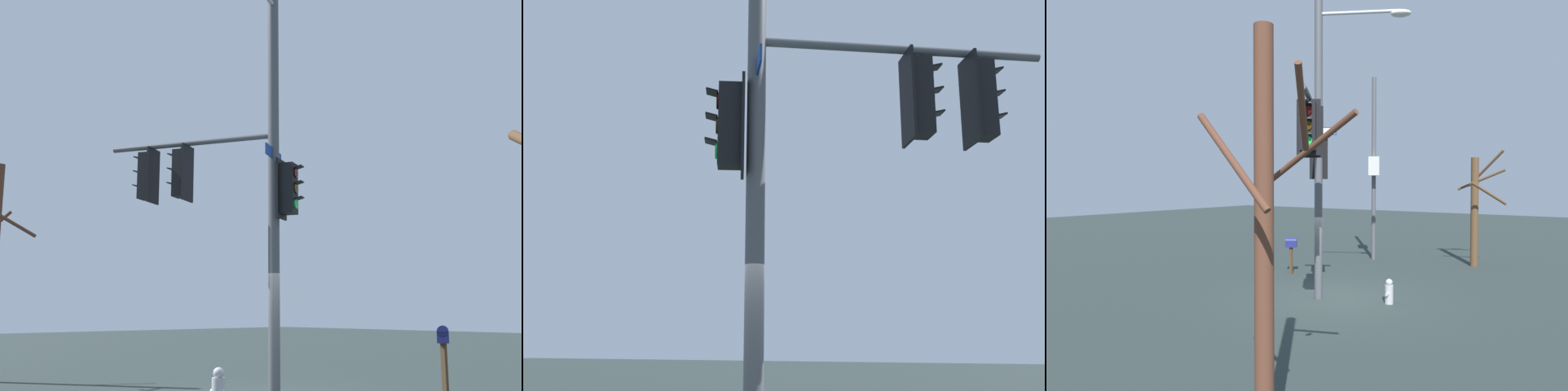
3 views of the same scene
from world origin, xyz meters
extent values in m
cylinder|color=#4C4F54|center=(-0.37, 0.39, 4.54)|extent=(0.25, 0.25, 9.08)
cylinder|color=#4C4F54|center=(-2.15, -0.57, 5.53)|extent=(3.62, 2.01, 0.12)
cube|color=black|center=(-2.35, -0.67, 4.83)|extent=(0.43, 0.46, 1.10)
cube|color=black|center=(-2.20, -0.59, 4.83)|extent=(0.30, 0.51, 1.30)
cylinder|color=#2F0403|center=(-2.49, -0.75, 5.17)|extent=(0.13, 0.21, 0.22)
cube|color=black|center=(-2.56, -0.78, 5.29)|extent=(0.24, 0.26, 0.06)
cylinder|color=#352504|center=(-2.49, -0.75, 4.83)|extent=(0.13, 0.21, 0.22)
cube|color=black|center=(-2.56, -0.78, 4.95)|extent=(0.24, 0.26, 0.06)
cylinder|color=#19D147|center=(-2.49, -0.75, 4.49)|extent=(0.13, 0.21, 0.22)
cube|color=black|center=(-2.56, -0.78, 4.61)|extent=(0.24, 0.26, 0.06)
cylinder|color=#4C4F54|center=(-2.35, -0.67, 5.45)|extent=(0.04, 0.04, 0.15)
cube|color=black|center=(-3.13, -1.09, 4.83)|extent=(0.44, 0.46, 1.10)
cube|color=black|center=(-2.98, -1.01, 4.83)|extent=(0.30, 0.51, 1.30)
cylinder|color=#2F0403|center=(-3.28, -1.17, 5.17)|extent=(0.13, 0.21, 0.22)
cube|color=black|center=(-3.34, -1.21, 5.29)|extent=(0.24, 0.26, 0.06)
cylinder|color=#352504|center=(-3.28, -1.17, 4.83)|extent=(0.13, 0.21, 0.22)
cube|color=black|center=(-3.34, -1.21, 4.95)|extent=(0.24, 0.26, 0.06)
cylinder|color=#19D147|center=(-3.28, -1.17, 4.49)|extent=(0.13, 0.21, 0.22)
cube|color=black|center=(-3.34, -1.21, 4.61)|extent=(0.24, 0.26, 0.06)
cylinder|color=#4C4F54|center=(-3.13, -1.09, 5.45)|extent=(0.04, 0.04, 0.15)
cube|color=black|center=(-0.07, 0.55, 4.31)|extent=(0.42, 0.45, 1.10)
cube|color=black|center=(-0.22, 0.48, 4.31)|extent=(0.27, 0.52, 1.30)
cylinder|color=#2F0403|center=(0.08, 0.62, 4.65)|extent=(0.12, 0.21, 0.22)
cube|color=black|center=(0.15, 0.65, 4.77)|extent=(0.23, 0.26, 0.06)
cylinder|color=#352504|center=(0.08, 0.62, 4.31)|extent=(0.12, 0.21, 0.22)
cube|color=black|center=(0.15, 0.65, 4.43)|extent=(0.23, 0.26, 0.06)
cylinder|color=#19D147|center=(0.08, 0.62, 3.97)|extent=(0.12, 0.21, 0.22)
cube|color=black|center=(0.15, 0.65, 4.09)|extent=(0.23, 0.26, 0.06)
cube|color=navy|center=(-0.37, 0.39, 5.11)|extent=(0.56, 0.98, 0.24)
cube|color=white|center=(-0.39, 0.38, 5.11)|extent=(0.49, 0.88, 0.18)
camera|label=1|loc=(9.27, -8.92, 1.72)|focal=43.31mm
camera|label=2|loc=(-3.50, 7.50, 1.58)|focal=43.07mm
camera|label=3|loc=(-11.03, -6.42, 3.51)|focal=28.67mm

